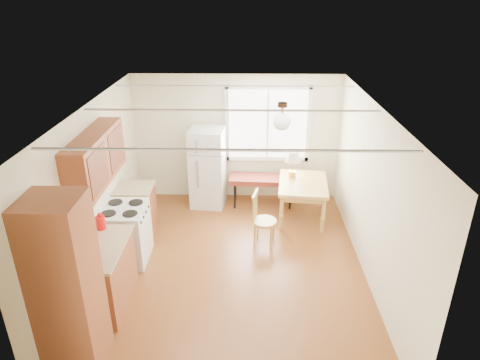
{
  "coord_description": "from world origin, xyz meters",
  "views": [
    {
      "loc": [
        0.22,
        -5.49,
        3.97
      ],
      "look_at": [
        0.1,
        0.73,
        1.15
      ],
      "focal_mm": 32.0,
      "sensor_mm": 36.0,
      "label": 1
    }
  ],
  "objects_px": {
    "refrigerator": "(208,168)",
    "chair": "(260,215)",
    "dining_table": "(303,187)",
    "bench": "(263,180)"
  },
  "relations": [
    {
      "from": "dining_table",
      "to": "chair",
      "type": "distance_m",
      "value": 1.21
    },
    {
      "from": "refrigerator",
      "to": "bench",
      "type": "distance_m",
      "value": 1.09
    },
    {
      "from": "refrigerator",
      "to": "bench",
      "type": "relative_size",
      "value": 1.19
    },
    {
      "from": "refrigerator",
      "to": "dining_table",
      "type": "xyz_separation_m",
      "value": [
        1.78,
        -0.52,
        -0.16
      ]
    },
    {
      "from": "refrigerator",
      "to": "chair",
      "type": "bearing_deg",
      "value": -49.78
    },
    {
      "from": "bench",
      "to": "chair",
      "type": "height_order",
      "value": "chair"
    },
    {
      "from": "chair",
      "to": "bench",
      "type": "bearing_deg",
      "value": 98.32
    },
    {
      "from": "bench",
      "to": "dining_table",
      "type": "bearing_deg",
      "value": -31.92
    },
    {
      "from": "bench",
      "to": "chair",
      "type": "distance_m",
      "value": 1.4
    },
    {
      "from": "refrigerator",
      "to": "dining_table",
      "type": "relative_size",
      "value": 1.26
    }
  ]
}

